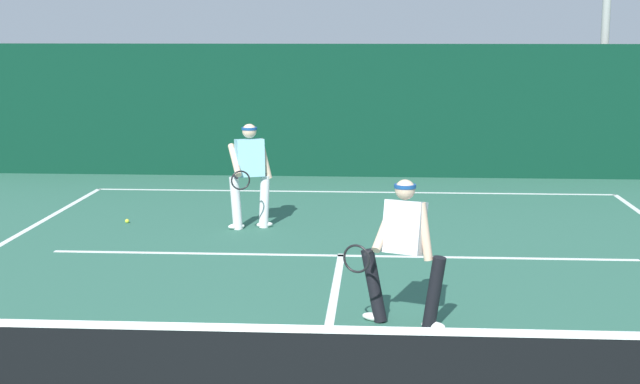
% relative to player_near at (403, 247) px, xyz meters
% --- Properties ---
extents(court_line_baseline_far, '(9.87, 0.10, 0.01)m').
position_rel_player_near_xyz_m(court_line_baseline_far, '(-0.77, 8.17, -0.85)').
color(court_line_baseline_far, white).
rests_on(court_line_baseline_far, ground_plane).
extents(court_line_service, '(8.05, 0.10, 0.01)m').
position_rel_player_near_xyz_m(court_line_service, '(-0.77, 3.04, -0.85)').
color(court_line_service, white).
rests_on(court_line_service, ground_plane).
extents(court_line_centre, '(0.10, 6.40, 0.01)m').
position_rel_player_near_xyz_m(court_line_centre, '(-0.77, -0.06, -0.85)').
color(court_line_centre, white).
rests_on(court_line_centre, ground_plane).
extents(player_near, '(1.07, 0.85, 1.56)m').
position_rel_player_near_xyz_m(player_near, '(0.00, 0.00, 0.00)').
color(player_near, black).
rests_on(player_near, ground_plane).
extents(player_far, '(0.72, 0.92, 1.64)m').
position_rel_player_near_xyz_m(player_far, '(-2.26, 4.74, 0.05)').
color(player_far, silver).
rests_on(player_far, ground_plane).
extents(tennis_ball, '(0.07, 0.07, 0.07)m').
position_rel_player_near_xyz_m(tennis_ball, '(-4.29, 5.02, -0.82)').
color(tennis_ball, '#D1E033').
rests_on(tennis_ball, ground_plane).
extents(back_fence_windscreen, '(22.35, 0.12, 2.77)m').
position_rel_player_near_xyz_m(back_fence_windscreen, '(-0.77, 10.11, 0.54)').
color(back_fence_windscreen, '#093221').
rests_on(back_fence_windscreen, ground_plane).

